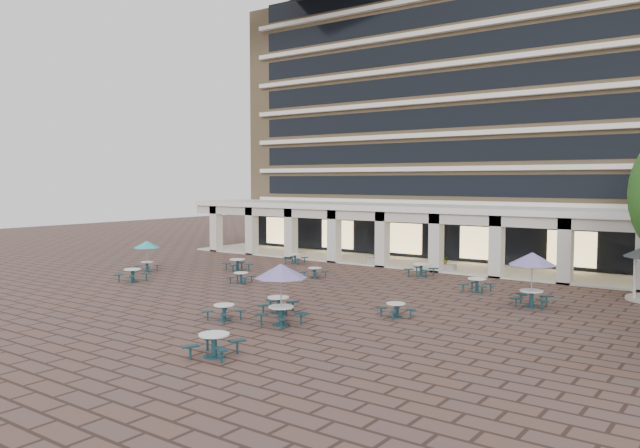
% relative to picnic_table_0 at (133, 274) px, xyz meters
% --- Properties ---
extents(ground, '(120.00, 120.00, 0.00)m').
position_rel_picnic_table_0_xyz_m(ground, '(11.10, 2.40, -0.47)').
color(ground, brown).
rests_on(ground, ground).
extents(apartment_building, '(40.00, 15.50, 25.20)m').
position_rel_picnic_table_0_xyz_m(apartment_building, '(11.10, 27.87, 12.13)').
color(apartment_building, '#997D56').
rests_on(apartment_building, ground).
extents(retail_arcade, '(42.00, 6.60, 4.40)m').
position_rel_picnic_table_0_xyz_m(retail_arcade, '(11.10, 17.20, 2.53)').
color(retail_arcade, white).
rests_on(retail_arcade, ground).
extents(picnic_table_0, '(1.87, 1.87, 0.78)m').
position_rel_picnic_table_0_xyz_m(picnic_table_0, '(0.00, 0.00, 0.00)').
color(picnic_table_0, '#13363B').
rests_on(picnic_table_0, ground).
extents(picnic_table_1, '(1.61, 1.61, 0.70)m').
position_rel_picnic_table_0_xyz_m(picnic_table_1, '(12.12, -4.26, -0.05)').
color(picnic_table_1, '#13363B').
rests_on(picnic_table_1, ground).
extents(picnic_table_2, '(2.18, 2.18, 0.82)m').
position_rel_picnic_table_0_xyz_m(picnic_table_2, '(15.97, -8.60, 0.03)').
color(picnic_table_2, '#13363B').
rests_on(picnic_table_2, ground).
extents(picnic_table_3, '(1.79, 1.79, 0.65)m').
position_rel_picnic_table_0_xyz_m(picnic_table_3, '(18.00, 0.76, -0.08)').
color(picnic_table_3, '#13363B').
rests_on(picnic_table_3, ground).
extents(picnic_table_4, '(1.79, 1.79, 2.07)m').
position_rel_picnic_table_0_xyz_m(picnic_table_4, '(-2.90, 3.38, 1.29)').
color(picnic_table_4, '#13363B').
rests_on(picnic_table_4, ground).
extents(picnic_table_5, '(1.75, 1.75, 0.66)m').
position_rel_picnic_table_0_xyz_m(picnic_table_5, '(5.82, 3.47, -0.07)').
color(picnic_table_5, '#13363B').
rests_on(picnic_table_5, ground).
extents(picnic_table_6, '(2.28, 2.28, 2.64)m').
position_rel_picnic_table_0_xyz_m(picnic_table_6, '(14.79, -3.50, 1.77)').
color(picnic_table_6, '#13363B').
rests_on(picnic_table_6, ground).
extents(picnic_table_7, '(2.08, 2.08, 0.76)m').
position_rel_picnic_table_0_xyz_m(picnic_table_7, '(13.10, -1.68, -0.01)').
color(picnic_table_7, '#13363B').
rests_on(picnic_table_7, ground).
extents(picnic_table_8, '(2.18, 2.18, 0.80)m').
position_rel_picnic_table_0_xyz_m(picnic_table_8, '(1.95, 7.19, 0.01)').
color(picnic_table_8, '#13363B').
rests_on(picnic_table_8, ground).
extents(picnic_table_9, '(1.52, 1.52, 0.66)m').
position_rel_picnic_table_0_xyz_m(picnic_table_9, '(8.15, 7.80, -0.07)').
color(picnic_table_9, '#13363B').
rests_on(picnic_table_9, ground).
extents(picnic_table_10, '(1.78, 1.78, 0.77)m').
position_rel_picnic_table_0_xyz_m(picnic_table_10, '(18.46, 9.09, -0.01)').
color(picnic_table_10, '#13363B').
rests_on(picnic_table_10, ground).
extents(picnic_table_11, '(2.32, 2.32, 2.68)m').
position_rel_picnic_table_0_xyz_m(picnic_table_11, '(22.23, 6.69, 1.81)').
color(picnic_table_11, '#13363B').
rests_on(picnic_table_11, ground).
extents(picnic_table_12, '(1.80, 1.80, 0.72)m').
position_rel_picnic_table_0_xyz_m(picnic_table_12, '(2.88, 12.40, -0.04)').
color(picnic_table_12, '#13363B').
rests_on(picnic_table_12, ground).
extents(picnic_table_13, '(1.90, 1.90, 0.82)m').
position_rel_picnic_table_0_xyz_m(picnic_table_13, '(13.32, 12.40, 0.03)').
color(picnic_table_13, '#13363B').
rests_on(picnic_table_13, ground).
extents(planter_left, '(1.50, 0.64, 1.14)m').
position_rel_picnic_table_0_xyz_m(planter_left, '(8.20, 15.30, -0.05)').
color(planter_left, gray).
rests_on(planter_left, ground).
extents(planter_right, '(1.50, 0.65, 1.15)m').
position_rel_picnic_table_0_xyz_m(planter_right, '(13.65, 15.30, -0.04)').
color(planter_right, gray).
rests_on(planter_right, ground).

